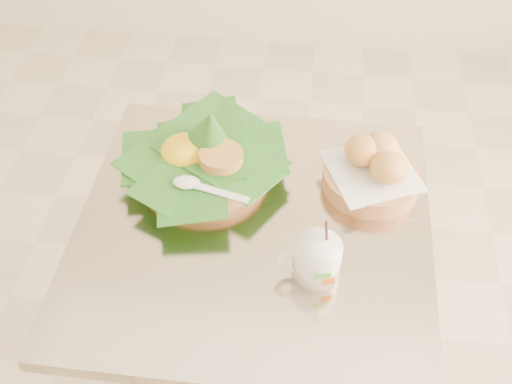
# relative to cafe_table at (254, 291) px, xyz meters

# --- Properties ---
(floor) EXTENTS (3.60, 3.60, 0.00)m
(floor) POSITION_rel_cafe_table_xyz_m (-0.15, 0.04, -0.53)
(floor) COLOR beige
(floor) RESTS_ON ground
(cafe_table) EXTENTS (0.71, 0.71, 0.75)m
(cafe_table) POSITION_rel_cafe_table_xyz_m (0.00, 0.00, 0.00)
(cafe_table) COLOR gray
(cafe_table) RESTS_ON floor
(rice_basket) EXTENTS (0.34, 0.34, 0.17)m
(rice_basket) POSITION_rel_cafe_table_xyz_m (-0.12, 0.15, 0.27)
(rice_basket) COLOR tan
(rice_basket) RESTS_ON cafe_table
(bread_basket) EXTENTS (0.23, 0.23, 0.10)m
(bread_basket) POSITION_rel_cafe_table_xyz_m (0.23, 0.14, 0.26)
(bread_basket) COLOR tan
(bread_basket) RESTS_ON cafe_table
(coffee_mug) EXTENTS (0.12, 0.09, 0.15)m
(coffee_mug) POSITION_rel_cafe_table_xyz_m (0.13, -0.10, 0.26)
(coffee_mug) COLOR white
(coffee_mug) RESTS_ON cafe_table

